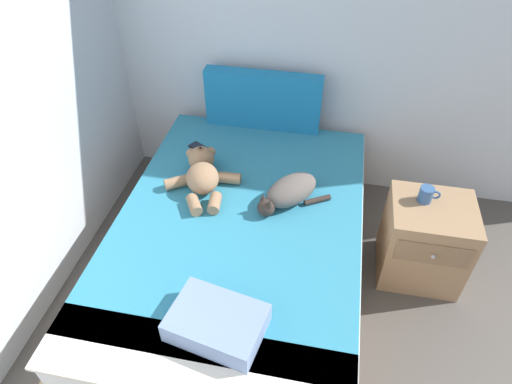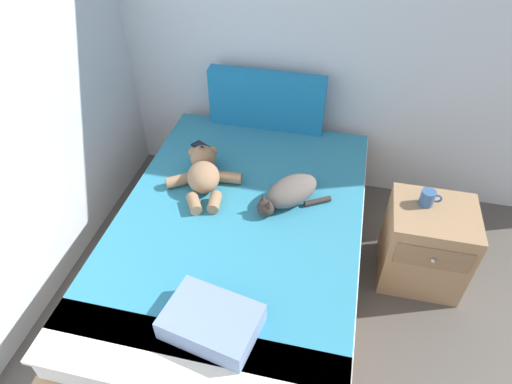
% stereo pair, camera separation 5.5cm
% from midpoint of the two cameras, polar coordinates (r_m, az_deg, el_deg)
% --- Properties ---
extents(wall_back, '(3.56, 0.06, 2.64)m').
position_cam_midpoint_polar(wall_back, '(2.94, 17.01, 21.26)').
color(wall_back, silver).
rests_on(wall_back, ground_plane).
extents(bed, '(1.40, 2.02, 0.52)m').
position_cam_midpoint_polar(bed, '(2.66, -1.56, -7.46)').
color(bed, '#9E7A56').
rests_on(bed, ground_plane).
extents(patterned_cushion, '(0.79, 0.10, 0.41)m').
position_cam_midpoint_polar(patterned_cushion, '(3.08, 1.88, 11.64)').
color(patterned_cushion, '#1972AD').
rests_on(patterned_cushion, bed).
extents(cat, '(0.41, 0.39, 0.15)m').
position_cam_midpoint_polar(cat, '(2.52, 4.93, -0.07)').
color(cat, '#59514C').
rests_on(cat, bed).
extents(teddy_bear, '(0.45, 0.53, 0.17)m').
position_cam_midpoint_polar(teddy_bear, '(2.66, -6.18, 2.53)').
color(teddy_bear, '#937051').
rests_on(teddy_bear, bed).
extents(cell_phone, '(0.16, 0.14, 0.01)m').
position_cam_midpoint_polar(cell_phone, '(2.99, -6.41, 5.77)').
color(cell_phone, black).
rests_on(cell_phone, bed).
extents(throw_pillow, '(0.45, 0.35, 0.11)m').
position_cam_midpoint_polar(throw_pillow, '(2.00, -4.91, -16.24)').
color(throw_pillow, '#728CB7').
rests_on(throw_pillow, bed).
extents(nightstand, '(0.47, 0.45, 0.55)m').
position_cam_midpoint_polar(nightstand, '(2.86, 21.41, -6.32)').
color(nightstand, '#9E7A56').
rests_on(nightstand, ground_plane).
extents(mug, '(0.12, 0.08, 0.09)m').
position_cam_midpoint_polar(mug, '(2.67, 21.75, -0.71)').
color(mug, '#33598C').
rests_on(mug, nightstand).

